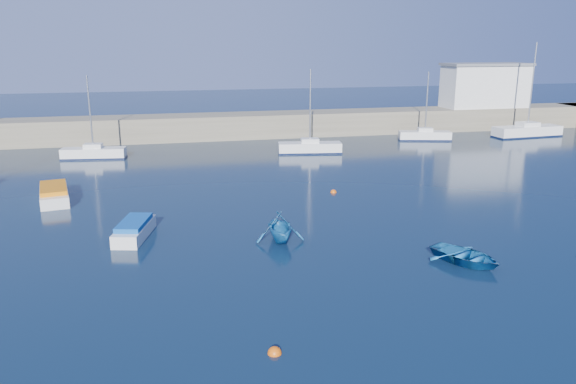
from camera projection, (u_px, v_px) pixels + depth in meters
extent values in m
plane|color=#0C1E35|center=(429.00, 347.00, 19.84)|extent=(220.00, 220.00, 0.00)
cube|color=#726B57|center=(241.00, 126.00, 62.80)|extent=(96.00, 4.50, 2.60)
cube|color=silver|center=(485.00, 87.00, 68.27)|extent=(10.00, 4.00, 5.00)
cube|color=silver|center=(94.00, 153.00, 51.48)|extent=(5.83, 2.29, 0.99)
cylinder|color=#B7BABC|center=(90.00, 112.00, 50.50)|extent=(0.15, 0.15, 6.53)
cube|color=silver|center=(310.00, 148.00, 54.01)|extent=(6.21, 2.58, 1.02)
cylinder|color=#B7BABC|center=(310.00, 106.00, 52.97)|extent=(0.15, 0.15, 6.93)
cube|color=silver|center=(425.00, 136.00, 61.07)|extent=(5.74, 2.87, 0.97)
cylinder|color=#B7BABC|center=(427.00, 102.00, 60.11)|extent=(0.14, 0.14, 6.36)
cube|color=silver|center=(527.00, 131.00, 63.39)|extent=(8.11, 2.85, 1.18)
cylinder|color=#B7BABC|center=(532.00, 85.00, 62.05)|extent=(0.17, 0.17, 9.15)
cube|color=silver|center=(134.00, 231.00, 30.81)|extent=(2.33, 4.19, 0.71)
cube|color=#0D4794|center=(134.00, 223.00, 30.68)|extent=(2.02, 3.21, 0.26)
cube|color=silver|center=(54.00, 195.00, 37.94)|extent=(2.60, 5.22, 0.75)
cube|color=orange|center=(53.00, 188.00, 37.81)|extent=(2.29, 3.98, 0.28)
imported|color=#17609F|center=(466.00, 256.00, 27.21)|extent=(3.91, 4.31, 0.73)
imported|color=#17609F|center=(280.00, 227.00, 30.13)|extent=(2.66, 3.07, 1.60)
sphere|color=#D1520B|center=(275.00, 353.00, 19.41)|extent=(0.50, 0.50, 0.50)
sphere|color=#D1520B|center=(333.00, 193.00, 40.03)|extent=(0.45, 0.45, 0.45)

